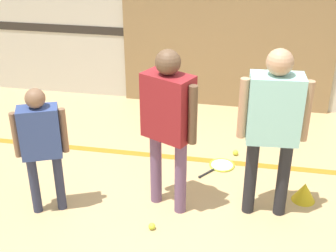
{
  "coord_description": "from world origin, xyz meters",
  "views": [
    {
      "loc": [
        0.55,
        -3.62,
        2.87
      ],
      "look_at": [
        -0.17,
        0.19,
        0.9
      ],
      "focal_mm": 50.0,
      "sensor_mm": 36.0,
      "label": 1
    }
  ],
  "objects": [
    {
      "name": "tennis_ball_by_spare_racket",
      "position": [
        0.45,
        1.32,
        0.03
      ],
      "size": [
        0.07,
        0.07,
        0.07
      ],
      "primitive_type": "sphere",
      "color": "#CCE038",
      "rests_on": "ground_plane"
    },
    {
      "name": "floor_stripe",
      "position": [
        0.0,
        1.13,
        0.0
      ],
      "size": [
        14.4,
        0.1,
        0.01
      ],
      "color": "orange",
      "rests_on": "ground_plane"
    },
    {
      "name": "wall_panel",
      "position": [
        0.19,
        2.76,
        0.83
      ],
      "size": [
        2.97,
        0.05,
        1.67
      ],
      "color": "#93754C",
      "rests_on": "ground_plane"
    },
    {
      "name": "person_student_left",
      "position": [
        -1.32,
        -0.1,
        0.81
      ],
      "size": [
        0.46,
        0.33,
        1.3
      ],
      "rotation": [
        0.0,
        0.0,
        0.4
      ],
      "color": "#2D334C",
      "rests_on": "ground_plane"
    },
    {
      "name": "ground_plane",
      "position": [
        0.0,
        0.0,
        0.0
      ],
      "size": [
        16.0,
        16.0,
        0.0
      ],
      "primitive_type": "plane",
      "color": "tan"
    },
    {
      "name": "racket_spare_on_floor",
      "position": [
        0.3,
        1.03,
        0.01
      ],
      "size": [
        0.45,
        0.52,
        0.03
      ],
      "rotation": [
        0.0,
        0.0,
        4.07
      ],
      "color": "#C6D838",
      "rests_on": "ground_plane"
    },
    {
      "name": "person_student_right",
      "position": [
        0.78,
        0.26,
        1.04
      ],
      "size": [
        0.64,
        0.29,
        1.68
      ],
      "rotation": [
        0.0,
        0.0,
        -3.07
      ],
      "color": "#232328",
      "rests_on": "ground_plane"
    },
    {
      "name": "tennis_ball_near_instructor",
      "position": [
        -0.25,
        -0.21,
        0.03
      ],
      "size": [
        0.07,
        0.07,
        0.07
      ],
      "primitive_type": "sphere",
      "color": "#CCE038",
      "rests_on": "ground_plane"
    },
    {
      "name": "training_cone",
      "position": [
        1.19,
        0.53,
        0.1
      ],
      "size": [
        0.24,
        0.24,
        0.2
      ],
      "color": "yellow",
      "rests_on": "ground_plane"
    },
    {
      "name": "tennis_ball_stray_left",
      "position": [
        1.23,
        0.63,
        0.03
      ],
      "size": [
        0.07,
        0.07,
        0.07
      ],
      "primitive_type": "sphere",
      "color": "#CCE038",
      "rests_on": "ground_plane"
    },
    {
      "name": "person_instructor",
      "position": [
        -0.17,
        0.19,
        1.01
      ],
      "size": [
        0.57,
        0.43,
        1.64
      ],
      "rotation": [
        0.0,
        0.0,
        -0.44
      ],
      "color": "#6B4C70",
      "rests_on": "ground_plane"
    }
  ]
}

